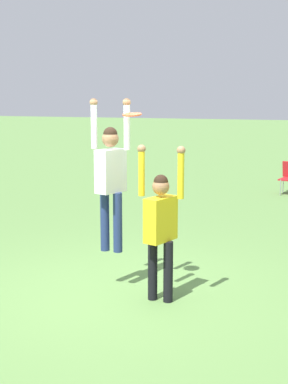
{
  "coord_description": "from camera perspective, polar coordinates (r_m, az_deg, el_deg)",
  "views": [
    {
      "loc": [
        2.92,
        -6.07,
        2.51
      ],
      "look_at": [
        0.26,
        0.34,
        1.3
      ],
      "focal_mm": 50.0,
      "sensor_mm": 36.0,
      "label": 1
    }
  ],
  "objects": [
    {
      "name": "ground_plane",
      "position": [
        7.19,
        -3.01,
        -10.56
      ],
      "size": [
        120.0,
        120.0,
        0.0
      ],
      "primitive_type": "plane",
      "color": "#608C47"
    },
    {
      "name": "person_jumping",
      "position": [
        6.98,
        -3.57,
        2.09
      ],
      "size": [
        0.57,
        0.46,
        2.02
      ],
      "rotation": [
        0.0,
        0.0,
        1.31
      ],
      "color": "navy",
      "rests_on": "ground_plane"
    },
    {
      "name": "person_defending",
      "position": [
        6.59,
        1.79,
        -3.11
      ],
      "size": [
        0.61,
        0.5,
        1.96
      ],
      "rotation": [
        0.0,
        0.0,
        -1.83
      ],
      "color": "black",
      "rests_on": "ground_plane"
    },
    {
      "name": "frisbee",
      "position": [
        6.62,
        -1.28,
        8.27
      ],
      "size": [
        0.24,
        0.24,
        0.05
      ],
      "color": "#E04C23"
    }
  ]
}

